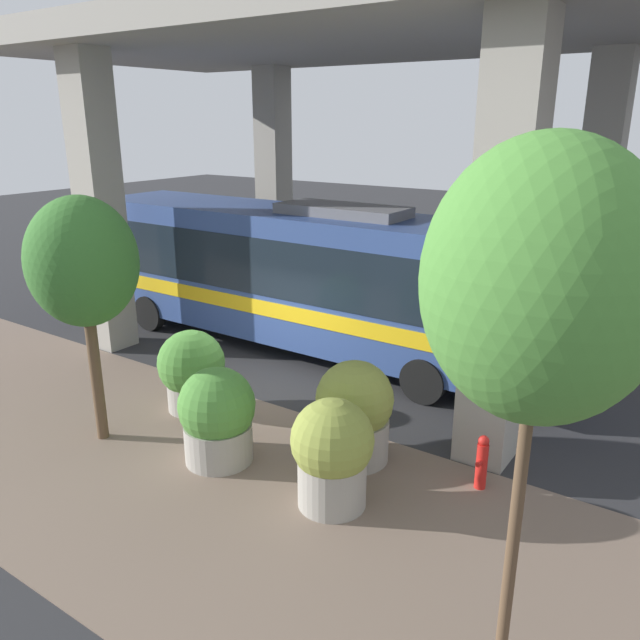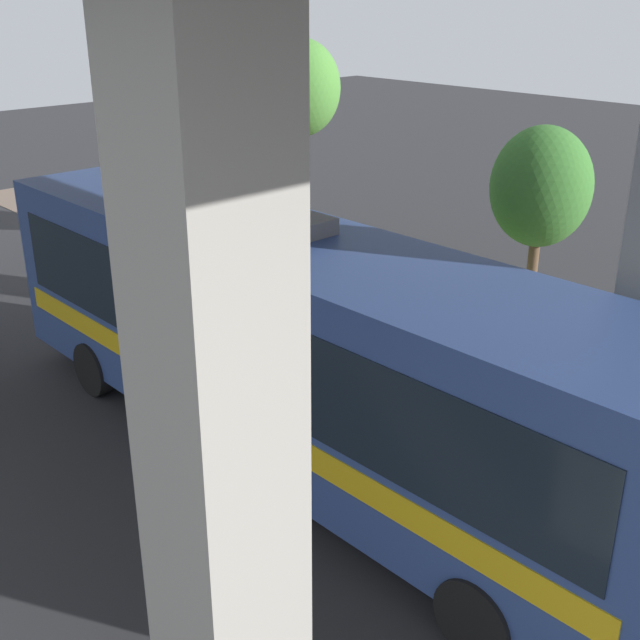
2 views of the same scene
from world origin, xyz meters
name	(u,v)px [view 2 (image 2 of 2)]	position (x,y,z in m)	size (l,w,h in m)	color
ground_plane	(387,378)	(0.00, 0.00, 0.00)	(80.00, 80.00, 0.00)	#2D2D30
sidewalk_strip	(482,334)	(-3.00, 0.00, 0.01)	(6.00, 40.00, 0.02)	#7A6656
bus	(292,337)	(3.13, 0.86, 2.08)	(2.71, 12.61, 3.84)	#334C8C
fire_hydrant	(234,278)	(-0.53, -5.42, 0.49)	(0.39, 0.19, 0.96)	red
planter_front	(338,262)	(-2.27, -3.67, 0.92)	(1.29, 1.29, 1.79)	#9E998E
planter_middle	(308,280)	(-0.90, -3.23, 0.92)	(1.36, 1.36, 1.85)	#9E998E
planter_back	(415,290)	(-2.28, -1.29, 0.86)	(1.34, 1.34, 1.74)	#9E998E
planter_extra	(448,330)	(-1.06, 0.56, 0.87)	(1.37, 1.37, 1.71)	#9E998E
street_tree_near	(301,88)	(-4.06, -6.93, 4.46)	(2.08, 2.08, 5.72)	brown
street_tree_far	(541,188)	(-2.92, 1.10, 3.39)	(1.91, 1.91, 4.56)	brown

